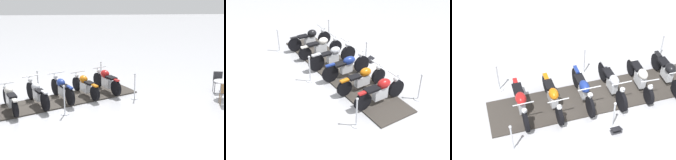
# 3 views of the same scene
# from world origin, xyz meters

# --- Properties ---
(ground_plane) EXTENTS (80.00, 80.00, 0.00)m
(ground_plane) POSITION_xyz_m (0.00, 0.00, 0.00)
(ground_plane) COLOR #B2B2B7
(display_platform) EXTENTS (5.03, 7.39, 0.05)m
(display_platform) POSITION_xyz_m (0.00, 0.00, 0.02)
(display_platform) COLOR #38332D
(display_platform) RESTS_ON ground_plane
(motorcycle_maroon) EXTENTS (1.97, 1.17, 0.98)m
(motorcycle_maroon) POSITION_xyz_m (1.31, -2.33, 0.55)
(motorcycle_maroon) COLOR black
(motorcycle_maroon) RESTS_ON display_platform
(motorcycle_copper) EXTENTS (1.99, 1.25, 0.90)m
(motorcycle_copper) POSITION_xyz_m (0.80, -1.39, 0.49)
(motorcycle_copper) COLOR black
(motorcycle_copper) RESTS_ON display_platform
(motorcycle_navy) EXTENTS (2.00, 1.19, 1.04)m
(motorcycle_navy) POSITION_xyz_m (0.29, -0.45, 0.54)
(motorcycle_navy) COLOR black
(motorcycle_navy) RESTS_ON display_platform
(motorcycle_chrome) EXTENTS (2.08, 1.24, 1.04)m
(motorcycle_chrome) POSITION_xyz_m (-0.23, 0.48, 0.52)
(motorcycle_chrome) COLOR black
(motorcycle_chrome) RESTS_ON display_platform
(motorcycle_cream) EXTENTS (2.01, 1.10, 0.90)m
(motorcycle_cream) POSITION_xyz_m (-0.74, 1.42, 0.51)
(motorcycle_cream) COLOR black
(motorcycle_cream) RESTS_ON display_platform
(motorcycle_black) EXTENTS (2.05, 1.15, 0.96)m
(motorcycle_black) POSITION_xyz_m (-1.26, 2.36, 0.52)
(motorcycle_black) COLOR black
(motorcycle_black) RESTS_ON display_platform
(stanchion_left_mid) EXTENTS (0.31, 0.31, 1.13)m
(stanchion_left_mid) POSITION_xyz_m (-1.22, -0.67, 0.38)
(stanchion_left_mid) COLOR silver
(stanchion_left_mid) RESTS_ON ground_plane
(stanchion_right_mid) EXTENTS (0.33, 0.33, 1.06)m
(stanchion_right_mid) POSITION_xyz_m (1.22, 0.67, 0.34)
(stanchion_right_mid) COLOR silver
(stanchion_right_mid) RESTS_ON ground_plane
(stanchion_left_front) EXTENTS (0.30, 0.30, 1.11)m
(stanchion_left_front) POSITION_xyz_m (0.32, -3.48, 0.39)
(stanchion_left_front) COLOR silver
(stanchion_left_front) RESTS_ON ground_plane
(stanchion_right_front) EXTENTS (0.30, 0.30, 1.07)m
(stanchion_right_front) POSITION_xyz_m (2.76, -2.15, 0.37)
(stanchion_right_front) COLOR silver
(stanchion_right_front) RESTS_ON ground_plane
(stanchion_left_rear) EXTENTS (0.29, 0.29, 1.12)m
(stanchion_left_rear) POSITION_xyz_m (-2.76, 2.15, 0.41)
(stanchion_left_rear) COLOR silver
(stanchion_left_rear) RESTS_ON ground_plane
(info_placard) EXTENTS (0.39, 0.41, 0.23)m
(info_placard) POSITION_xyz_m (1.44, 0.81, 0.08)
(info_placard) COLOR #333338
(info_placard) RESTS_ON ground_plane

